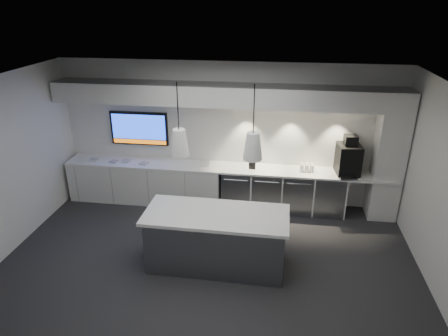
% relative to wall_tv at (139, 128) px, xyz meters
% --- Properties ---
extents(floor, '(7.00, 7.00, 0.00)m').
position_rel_wall_tv_xyz_m(floor, '(1.90, -2.45, -1.56)').
color(floor, '#29292B').
rests_on(floor, ground).
extents(ceiling, '(7.00, 7.00, 0.00)m').
position_rel_wall_tv_xyz_m(ceiling, '(1.90, -2.45, 1.44)').
color(ceiling, black).
rests_on(ceiling, wall_back).
extents(wall_back, '(7.00, 0.00, 7.00)m').
position_rel_wall_tv_xyz_m(wall_back, '(1.90, 0.05, -0.06)').
color(wall_back, white).
rests_on(wall_back, floor).
extents(wall_front, '(7.00, 0.00, 7.00)m').
position_rel_wall_tv_xyz_m(wall_front, '(1.90, -4.95, -0.06)').
color(wall_front, white).
rests_on(wall_front, floor).
extents(back_counter, '(6.80, 0.65, 0.04)m').
position_rel_wall_tv_xyz_m(back_counter, '(1.90, -0.27, -0.68)').
color(back_counter, white).
rests_on(back_counter, left_base_cabinets).
extents(left_base_cabinets, '(3.30, 0.63, 0.86)m').
position_rel_wall_tv_xyz_m(left_base_cabinets, '(0.15, -0.27, -1.13)').
color(left_base_cabinets, white).
rests_on(left_base_cabinets, floor).
extents(fridge_unit_a, '(0.60, 0.61, 0.85)m').
position_rel_wall_tv_xyz_m(fridge_unit_a, '(2.15, -0.27, -1.13)').
color(fridge_unit_a, gray).
rests_on(fridge_unit_a, floor).
extents(fridge_unit_b, '(0.60, 0.61, 0.85)m').
position_rel_wall_tv_xyz_m(fridge_unit_b, '(2.78, -0.27, -1.13)').
color(fridge_unit_b, gray).
rests_on(fridge_unit_b, floor).
extents(fridge_unit_c, '(0.60, 0.61, 0.85)m').
position_rel_wall_tv_xyz_m(fridge_unit_c, '(3.41, -0.27, -1.13)').
color(fridge_unit_c, gray).
rests_on(fridge_unit_c, floor).
extents(fridge_unit_d, '(0.60, 0.61, 0.85)m').
position_rel_wall_tv_xyz_m(fridge_unit_d, '(4.04, -0.27, -1.13)').
color(fridge_unit_d, gray).
rests_on(fridge_unit_d, floor).
extents(backsplash, '(4.60, 0.03, 1.30)m').
position_rel_wall_tv_xyz_m(backsplash, '(3.10, 0.03, -0.01)').
color(backsplash, white).
rests_on(backsplash, wall_back).
extents(soffit, '(6.90, 0.60, 0.40)m').
position_rel_wall_tv_xyz_m(soffit, '(1.90, -0.25, 0.84)').
color(soffit, white).
rests_on(soffit, wall_back).
extents(column, '(0.55, 0.55, 2.60)m').
position_rel_wall_tv_xyz_m(column, '(5.10, -0.25, -0.26)').
color(column, white).
rests_on(column, floor).
extents(wall_tv, '(1.25, 0.07, 0.72)m').
position_rel_wall_tv_xyz_m(wall_tv, '(0.00, 0.00, 0.00)').
color(wall_tv, black).
rests_on(wall_tv, wall_back).
extents(island, '(2.32, 1.01, 0.98)m').
position_rel_wall_tv_xyz_m(island, '(2.05, -2.35, -1.07)').
color(island, gray).
rests_on(island, floor).
extents(bin, '(0.34, 0.34, 0.40)m').
position_rel_wall_tv_xyz_m(bin, '(0.86, -2.12, -1.36)').
color(bin, gray).
rests_on(bin, floor).
extents(coffee_machine, '(0.48, 0.64, 0.79)m').
position_rel_wall_tv_xyz_m(coffee_machine, '(4.35, -0.25, -0.33)').
color(coffee_machine, black).
rests_on(coffee_machine, back_counter).
extents(sign_black, '(0.14, 0.04, 0.18)m').
position_rel_wall_tv_xyz_m(sign_black, '(2.46, -0.32, -0.57)').
color(sign_black, black).
rests_on(sign_black, back_counter).
extents(sign_white, '(0.18, 0.06, 0.14)m').
position_rel_wall_tv_xyz_m(sign_white, '(1.48, -0.36, -0.59)').
color(sign_white, white).
rests_on(sign_white, back_counter).
extents(cup_cluster, '(0.28, 0.18, 0.15)m').
position_rel_wall_tv_xyz_m(cup_cluster, '(3.56, -0.27, -0.58)').
color(cup_cluster, silver).
rests_on(cup_cluster, back_counter).
extents(tray_a, '(0.16, 0.16, 0.02)m').
position_rel_wall_tv_xyz_m(tray_a, '(-0.96, -0.33, -0.65)').
color(tray_a, '#A8A8A8').
rests_on(tray_a, back_counter).
extents(tray_b, '(0.19, 0.19, 0.02)m').
position_rel_wall_tv_xyz_m(tray_b, '(-0.50, -0.36, -0.65)').
color(tray_b, '#A8A8A8').
rests_on(tray_b, back_counter).
extents(tray_c, '(0.17, 0.17, 0.02)m').
position_rel_wall_tv_xyz_m(tray_c, '(-0.25, -0.30, -0.65)').
color(tray_c, '#A8A8A8').
rests_on(tray_c, back_counter).
extents(tray_d, '(0.20, 0.20, 0.02)m').
position_rel_wall_tv_xyz_m(tray_d, '(0.17, -0.37, -0.65)').
color(tray_d, '#A8A8A8').
rests_on(tray_d, back_counter).
extents(pendant_left, '(0.29, 0.29, 1.11)m').
position_rel_wall_tv_xyz_m(pendant_left, '(1.50, -2.35, 0.59)').
color(pendant_left, white).
rests_on(pendant_left, ceiling).
extents(pendant_right, '(0.29, 0.29, 1.11)m').
position_rel_wall_tv_xyz_m(pendant_right, '(2.60, -2.35, 0.59)').
color(pendant_right, white).
rests_on(pendant_right, ceiling).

